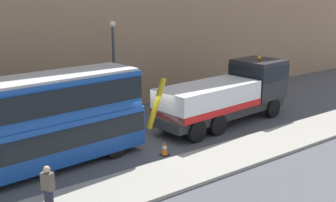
{
  "coord_description": "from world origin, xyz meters",
  "views": [
    {
      "loc": [
        -11.08,
        -16.91,
        7.45
      ],
      "look_at": [
        1.29,
        -0.28,
        2.0
      ],
      "focal_mm": 44.44,
      "sensor_mm": 36.0,
      "label": 1
    }
  ],
  "objects_px": {
    "double_decker_bus": "(20,124)",
    "street_lamp": "(114,62)",
    "recovery_tow_truck": "(229,93)",
    "traffic_cone_near_bus": "(165,148)",
    "pedestrian_onlooker": "(48,190)"
  },
  "relations": [
    {
      "from": "recovery_tow_truck",
      "to": "traffic_cone_near_bus",
      "type": "distance_m",
      "value": 6.49
    },
    {
      "from": "double_decker_bus",
      "to": "pedestrian_onlooker",
      "type": "bearing_deg",
      "value": -101.04
    },
    {
      "from": "recovery_tow_truck",
      "to": "double_decker_bus",
      "type": "distance_m",
      "value": 12.02
    },
    {
      "from": "traffic_cone_near_bus",
      "to": "street_lamp",
      "type": "xyz_separation_m",
      "value": [
        1.15,
        6.65,
        3.13
      ]
    },
    {
      "from": "double_decker_bus",
      "to": "street_lamp",
      "type": "xyz_separation_m",
      "value": [
        7.12,
        4.78,
        1.24
      ]
    },
    {
      "from": "recovery_tow_truck",
      "to": "double_decker_bus",
      "type": "height_order",
      "value": "double_decker_bus"
    },
    {
      "from": "recovery_tow_truck",
      "to": "traffic_cone_near_bus",
      "type": "xyz_separation_m",
      "value": [
        -6.04,
        -1.9,
        -1.42
      ]
    },
    {
      "from": "pedestrian_onlooker",
      "to": "street_lamp",
      "type": "height_order",
      "value": "street_lamp"
    },
    {
      "from": "pedestrian_onlooker",
      "to": "traffic_cone_near_bus",
      "type": "xyz_separation_m",
      "value": [
        6.4,
        2.11,
        -0.64
      ]
    },
    {
      "from": "pedestrian_onlooker",
      "to": "traffic_cone_near_bus",
      "type": "bearing_deg",
      "value": -12.45
    },
    {
      "from": "double_decker_bus",
      "to": "street_lamp",
      "type": "bearing_deg",
      "value": 29.06
    },
    {
      "from": "street_lamp",
      "to": "traffic_cone_near_bus",
      "type": "bearing_deg",
      "value": -99.84
    },
    {
      "from": "recovery_tow_truck",
      "to": "street_lamp",
      "type": "xyz_separation_m",
      "value": [
        -4.89,
        4.74,
        1.71
      ]
    },
    {
      "from": "double_decker_bus",
      "to": "pedestrian_onlooker",
      "type": "xyz_separation_m",
      "value": [
        -0.43,
        -3.97,
        -1.25
      ]
    },
    {
      "from": "recovery_tow_truck",
      "to": "double_decker_bus",
      "type": "xyz_separation_m",
      "value": [
        -12.01,
        -0.04,
        0.47
      ]
    }
  ]
}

